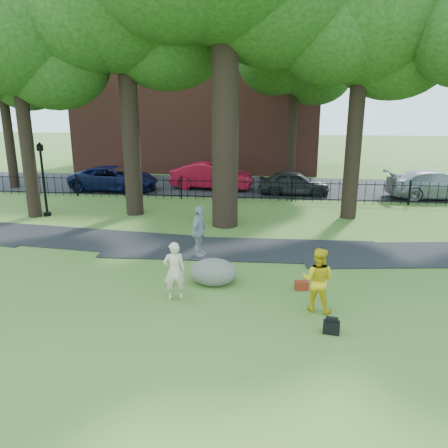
# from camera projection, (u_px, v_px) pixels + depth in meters

# --- Properties ---
(ground) EXTENTS (120.00, 120.00, 0.00)m
(ground) POSITION_uv_depth(u_px,v_px,m) (196.00, 294.00, 12.23)
(ground) COLOR #3D6523
(ground) RESTS_ON ground
(footpath) EXTENTS (36.07, 3.85, 0.03)m
(footpath) POSITION_uv_depth(u_px,v_px,m) (242.00, 250.00, 15.85)
(footpath) COLOR black
(footpath) RESTS_ON ground
(street) EXTENTS (80.00, 7.00, 0.02)m
(street) POSITION_uv_depth(u_px,v_px,m) (242.00, 186.00, 27.52)
(street) COLOR black
(street) RESTS_ON ground
(iron_fence) EXTENTS (44.00, 0.04, 1.20)m
(iron_fence) POSITION_uv_depth(u_px,v_px,m) (236.00, 189.00, 23.53)
(iron_fence) COLOR black
(iron_fence) RESTS_ON ground
(brick_building) EXTENTS (18.00, 8.00, 12.00)m
(brick_building) POSITION_uv_depth(u_px,v_px,m) (200.00, 90.00, 33.98)
(brick_building) COLOR brown
(brick_building) RESTS_ON ground
(tree_row) EXTENTS (26.82, 7.96, 12.42)m
(tree_row) POSITION_uv_depth(u_px,v_px,m) (241.00, 27.00, 17.97)
(tree_row) COLOR black
(tree_row) RESTS_ON ground
(woman) EXTENTS (0.68, 0.54, 1.63)m
(woman) POSITION_uv_depth(u_px,v_px,m) (174.00, 271.00, 11.71)
(woman) COLOR beige
(woman) RESTS_ON ground
(man) EXTENTS (0.97, 0.84, 1.69)m
(man) POSITION_uv_depth(u_px,v_px,m) (318.00, 280.00, 11.05)
(man) COLOR gold
(man) RESTS_ON ground
(pedestrian) EXTENTS (0.66, 1.12, 1.78)m
(pedestrian) POSITION_uv_depth(u_px,v_px,m) (199.00, 232.00, 14.93)
(pedestrian) COLOR #97979C
(pedestrian) RESTS_ON ground
(boulder) EXTENTS (1.65, 1.43, 0.81)m
(boulder) POSITION_uv_depth(u_px,v_px,m) (213.00, 270.00, 12.84)
(boulder) COLOR #645E53
(boulder) RESTS_ON ground
(lamppost) EXTENTS (0.34, 0.34, 3.43)m
(lamppost) POSITION_uv_depth(u_px,v_px,m) (44.00, 180.00, 20.06)
(lamppost) COLOR black
(lamppost) RESTS_ON ground
(backpack) EXTENTS (0.41, 0.29, 0.29)m
(backpack) POSITION_uv_depth(u_px,v_px,m) (331.00, 327.00, 10.14)
(backpack) COLOR black
(backpack) RESTS_ON ground
(red_bag) EXTENTS (0.41, 0.29, 0.26)m
(red_bag) POSITION_uv_depth(u_px,v_px,m) (302.00, 285.00, 12.47)
(red_bag) COLOR maroon
(red_bag) RESTS_ON ground
(red_sedan) EXTENTS (5.03, 2.22, 1.61)m
(red_sedan) POSITION_uv_depth(u_px,v_px,m) (212.00, 176.00, 26.49)
(red_sedan) COLOR #A10C24
(red_sedan) RESTS_ON ground
(navy_van) EXTENTS (5.22, 2.45, 1.44)m
(navy_van) POSITION_uv_depth(u_px,v_px,m) (114.00, 178.00, 26.14)
(navy_van) COLOR #0B123A
(navy_van) RESTS_ON ground
(grey_car) EXTENTS (4.04, 1.66, 1.37)m
(grey_car) POSITION_uv_depth(u_px,v_px,m) (294.00, 183.00, 24.91)
(grey_car) COLOR black
(grey_car) RESTS_ON ground
(silver_car) EXTENTS (5.51, 2.70, 1.54)m
(silver_car) POSITION_uv_depth(u_px,v_px,m) (436.00, 185.00, 23.95)
(silver_car) COLOR #9C9EA4
(silver_car) RESTS_ON ground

